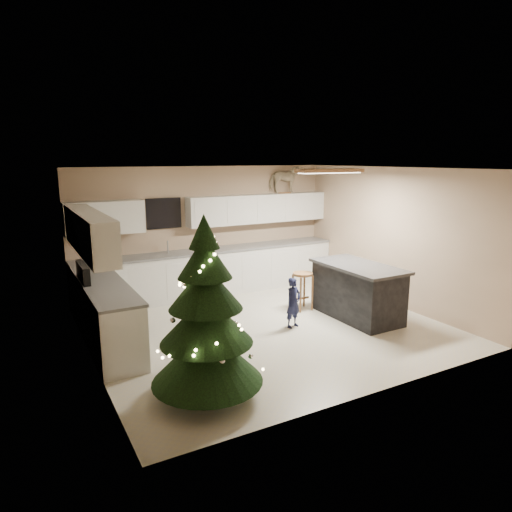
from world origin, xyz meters
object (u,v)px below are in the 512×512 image
bar_stool (303,282)px  toddler (293,303)px  christmas_tree (206,325)px  island (357,291)px  rocking_horse (285,179)px

bar_stool → toddler: bearing=-133.9°
toddler → christmas_tree: bearing=-162.2°
island → toddler: (-1.25, 0.14, -0.06)m
rocking_horse → toddler: bearing=166.4°
christmas_tree → toddler: size_ratio=2.58×
bar_stool → toddler: size_ratio=0.83×
island → rocking_horse: 3.23m
christmas_tree → rocking_horse: (3.53, 3.92, 1.42)m
island → christmas_tree: (-3.38, -1.27, 0.41)m
toddler → bar_stool: bearing=30.5°
bar_stool → island: bearing=-53.2°
christmas_tree → toddler: christmas_tree is taller
christmas_tree → toddler: 2.60m
island → toddler: island is taller
bar_stool → rocking_horse: (0.76, 1.85, 1.79)m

